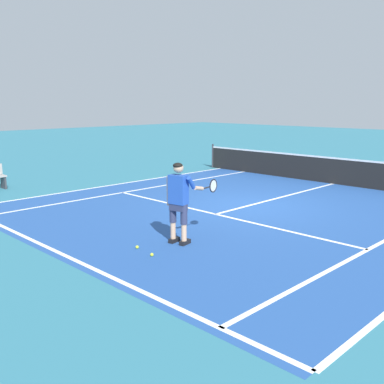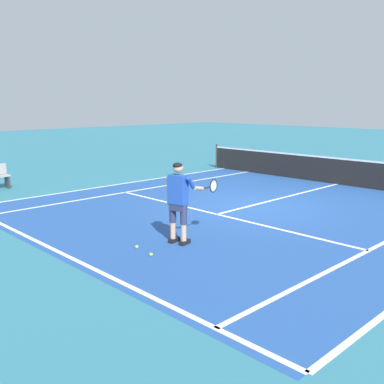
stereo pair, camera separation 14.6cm
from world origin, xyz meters
TOP-DOWN VIEW (x-y plane):
  - ground_plane at (0.00, 0.00)m, footprint 80.00×80.00m
  - court_inner_surface at (0.00, -0.50)m, footprint 10.98×11.28m
  - line_baseline at (0.00, -5.95)m, footprint 10.98×0.10m
  - line_service at (0.00, -1.46)m, footprint 8.23×0.10m
  - line_centre_service at (0.00, 1.74)m, footprint 0.10×6.40m
  - line_singles_left at (-4.12, -0.50)m, footprint 0.10×10.88m
  - line_doubles_left at (-5.49, -0.50)m, footprint 0.10×10.88m
  - tennis_net at (0.00, 4.94)m, footprint 11.96×0.08m
  - tennis_player at (1.13, -3.85)m, footprint 0.59×1.19m
  - tennis_ball_near_feet at (0.77, -4.70)m, footprint 0.07×0.07m
  - tennis_ball_by_baseline at (1.34, -4.78)m, footprint 0.07×0.07m

SIDE VIEW (x-z plane):
  - ground_plane at x=0.00m, z-range 0.00..0.00m
  - court_inner_surface at x=0.00m, z-range 0.00..0.00m
  - line_baseline at x=0.00m, z-range 0.00..0.01m
  - line_service at x=0.00m, z-range 0.00..0.01m
  - line_centre_service at x=0.00m, z-range 0.00..0.01m
  - line_singles_left at x=-4.12m, z-range 0.00..0.01m
  - line_doubles_left at x=-5.49m, z-range 0.00..0.01m
  - tennis_ball_near_feet at x=0.77m, z-range 0.00..0.07m
  - tennis_ball_by_baseline at x=1.34m, z-range 0.00..0.07m
  - tennis_net at x=0.00m, z-range -0.04..1.03m
  - tennis_player at x=1.13m, z-range 0.13..1.85m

